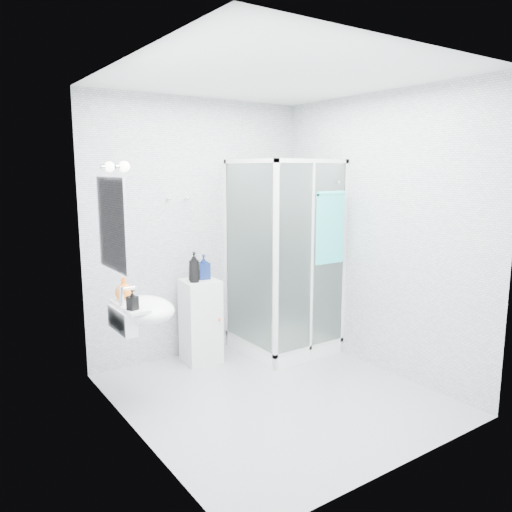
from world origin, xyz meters
TOP-DOWN VIEW (x-y plane):
  - room at (0.00, 0.00)m, footprint 2.40×2.60m
  - shower_enclosure at (0.67, 0.77)m, footprint 0.90×0.95m
  - wall_basin at (-0.99, 0.45)m, footprint 0.46×0.56m
  - mirror at (-1.19, 0.45)m, footprint 0.02×0.60m
  - vanity_lights at (-1.14, 0.45)m, footprint 0.10×0.40m
  - wall_hooks at (-0.25, 1.26)m, footprint 0.23×0.06m
  - storage_cabinet at (-0.15, 1.04)m, footprint 0.37×0.38m
  - hand_towel at (0.94, 0.36)m, footprint 0.33×0.05m
  - shampoo_bottle_a at (-0.23, 1.00)m, footprint 0.14×0.14m
  - shampoo_bottle_b at (-0.09, 1.07)m, footprint 0.13×0.13m
  - soap_dispenser_orange at (-1.06, 0.60)m, footprint 0.15×0.15m
  - soap_dispenser_black at (-1.11, 0.30)m, footprint 0.09×0.09m

SIDE VIEW (x-z plane):
  - storage_cabinet at x=-0.15m, z-range 0.00..0.83m
  - shower_enclosure at x=0.67m, z-range -0.55..1.45m
  - wall_basin at x=-0.99m, z-range 0.62..0.97m
  - soap_dispenser_black at x=-1.11m, z-range 0.86..1.02m
  - shampoo_bottle_b at x=-0.09m, z-range 0.83..1.07m
  - soap_dispenser_orange at x=-1.06m, z-range 0.86..1.05m
  - shampoo_bottle_a at x=-0.23m, z-range 0.83..1.12m
  - room at x=0.00m, z-range 0.00..2.60m
  - hand_towel at x=0.94m, z-range 1.01..1.71m
  - mirror at x=-1.19m, z-range 1.15..1.85m
  - wall_hooks at x=-0.25m, z-range 1.60..1.64m
  - vanity_lights at x=-1.14m, z-range 1.88..1.96m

